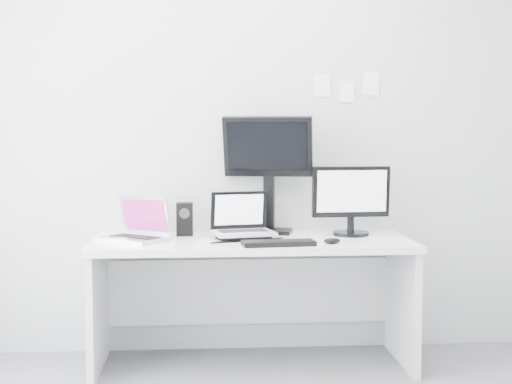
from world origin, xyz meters
TOP-DOWN VIEW (x-y plane):
  - back_wall at (0.00, 1.60)m, footprint 3.60×0.00m
  - desk at (0.00, 1.25)m, footprint 1.80×0.70m
  - macbook at (-0.67, 1.23)m, footprint 0.44×0.42m
  - speaker at (-0.38, 1.44)m, footprint 0.11×0.11m
  - dell_laptop at (-0.05, 1.25)m, footprint 0.38×0.32m
  - rear_monitor at (0.11, 1.50)m, footprint 0.56×0.30m
  - samsung_monitor at (0.59, 1.37)m, footprint 0.47×0.25m
  - keyboard at (0.13, 1.01)m, footprint 0.40×0.18m
  - mouse at (0.42, 1.05)m, footprint 0.11×0.09m
  - wall_note_0 at (0.45, 1.59)m, footprint 0.10×0.00m
  - wall_note_1 at (0.60, 1.59)m, footprint 0.09×0.00m
  - wall_note_2 at (0.75, 1.59)m, footprint 0.10×0.00m

SIDE VIEW (x-z plane):
  - desk at x=0.00m, z-range 0.00..0.73m
  - keyboard at x=0.13m, z-range 0.73..0.76m
  - mouse at x=0.42m, z-range 0.73..0.76m
  - speaker at x=-0.38m, z-range 0.73..0.92m
  - macbook at x=-0.67m, z-range 0.73..0.99m
  - dell_laptop at x=-0.05m, z-range 0.73..1.00m
  - samsung_monitor at x=0.59m, z-range 0.73..1.15m
  - rear_monitor at x=0.11m, z-range 0.73..1.45m
  - back_wall at x=0.00m, z-range -0.45..3.15m
  - wall_note_1 at x=0.60m, z-range 1.52..1.65m
  - wall_note_0 at x=0.45m, z-range 1.55..1.69m
  - wall_note_2 at x=0.75m, z-range 1.56..1.70m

